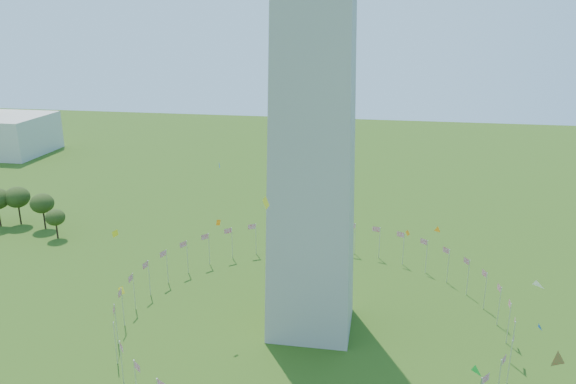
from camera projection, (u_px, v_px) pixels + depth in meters
name	position (u px, v px, depth m)	size (l,w,h in m)	color
flag_ring	(311.00, 307.00, 119.07)	(80.24, 80.24, 9.00)	silver
kites_aloft	(400.00, 304.00, 86.91)	(88.10, 81.60, 33.69)	white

